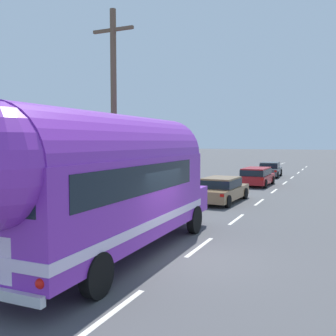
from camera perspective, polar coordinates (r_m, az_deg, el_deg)
name	(u,v)px	position (r m, az deg, el deg)	size (l,w,h in m)	color
ground_plane	(185,258)	(11.38, 2.61, -13.14)	(300.00, 300.00, 0.00)	#4C4C4F
lane_markings	(220,196)	(23.93, 7.72, -4.07)	(3.95, 80.00, 0.01)	silver
utility_pole	(114,114)	(15.57, -8.03, 7.91)	(1.80, 0.24, 8.50)	brown
painted_bus	(105,179)	(10.71, -9.28, -1.67)	(2.73, 10.87, 4.12)	purple
car_lead	(221,189)	(21.37, 7.93, -3.04)	(2.09, 4.77, 1.37)	olive
car_second	(257,175)	(29.54, 13.01, -1.06)	(2.03, 4.38, 1.37)	#A5191E
car_third	(270,169)	(37.40, 14.86, -0.13)	(2.01, 4.56, 1.37)	#474C51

